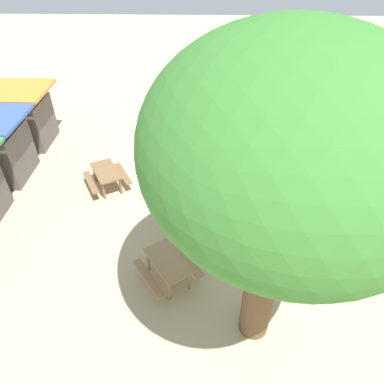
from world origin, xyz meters
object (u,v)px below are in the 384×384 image
Objects in this scene: elephant at (206,196)px; picnic_table_near at (106,175)px; shade_tree_main at (287,148)px; feed_bucket at (235,177)px; person_handler at (291,218)px; wooden_bench at (167,159)px; picnic_table_far at (168,265)px; market_stall_orange at (26,120)px.

picnic_table_near is at bearing -17.49° from elephant.
shade_tree_main is 8.08m from feed_bucket.
person_handler reaches higher than elephant.
feed_bucket is (0.54, -4.85, -0.43)m from picnic_table_near.
person_handler is at bearing -49.52° from wooden_bench.
wooden_bench is at bearing 150.52° from picnic_table_far.
market_stall_orange is at bearing 73.17° from feed_bucket.
person_handler is 12.03m from market_stall_orange.
picnic_table_near is 5.00m from picnic_table_far.
person_handler is 4.01m from picnic_table_far.
elephant is at bearing 1.24° from person_handler.
picnic_table_far is at bearing 57.03° from shade_tree_main.
market_stall_orange reaches higher than picnic_table_near.
picnic_table_far is 0.82× the size of market_stall_orange.
picnic_table_far is at bearing 45.83° from person_handler.
picnic_table_near is (5.71, 4.89, -4.69)m from shade_tree_main.
market_stall_orange reaches higher than wooden_bench.
elephant reaches higher than picnic_table_near.
shade_tree_main reaches higher than market_stall_orange.
market_stall_orange is (3.28, 4.17, 0.55)m from picnic_table_near.
shade_tree_main is at bearing -74.72° from wooden_bench.
market_stall_orange is (5.92, 10.48, 0.19)m from person_handler.
wooden_bench is at bearing 21.29° from shade_tree_main.
elephant is at bearing 152.22° from feed_bucket.
shade_tree_main is 3.49× the size of picnic_table_far.
elephant is at bearing 37.09° from picnic_table_near.
market_stall_orange is at bearing -157.00° from picnic_table_near.
market_stall_orange is at bearing 156.54° from wooden_bench.
picnic_table_far is at bearing 3.01° from picnic_table_near.
picnic_table_far is (-1.61, 3.66, -0.36)m from person_handler.
shade_tree_main reaches higher than picnic_table_far.
shade_tree_main reaches higher than feed_bucket.
person_handler is 0.80× the size of picnic_table_near.
elephant is 2.79m from person_handler.
shade_tree_main is (-3.06, 1.41, 4.33)m from person_handler.
elephant is 1.07× the size of picnic_table_near.
picnic_table_far is at bearing -91.13° from wooden_bench.
picnic_table_near is 0.80× the size of market_stall_orange.
market_stall_orange reaches higher than elephant.
elephant is 3.34m from wooden_bench.
person_handler is 5.49m from shade_tree_main.
market_stall_orange is 9.48m from feed_bucket.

